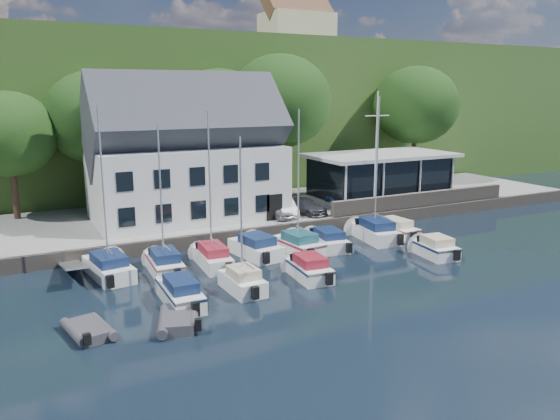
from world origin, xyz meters
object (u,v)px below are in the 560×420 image
Objects in this scene: boat_r2_0 at (180,290)px; club_pavilion at (380,176)px; boat_r1_1 at (161,201)px; boat_r2_1 at (241,214)px; dinghy_1 at (178,317)px; boat_r1_6 at (377,175)px; boat_r1_5 at (327,238)px; boat_r1_4 at (298,186)px; car_white at (285,207)px; car_dgrey at (305,206)px; boat_r1_7 at (394,227)px; harbor_building at (187,162)px; boat_r1_3 at (256,245)px; boat_r2_4 at (435,246)px; flagpole at (376,152)px; car_silver at (279,211)px; dinghy_0 at (89,328)px; boat_r1_0 at (104,202)px; boat_r2_2 at (308,266)px; car_blue at (350,200)px; boat_r1_2 at (210,198)px.

club_pavilion is at bearing 32.57° from boat_r2_0.
boat_r1_1 is (-22.51, -8.77, 1.29)m from club_pavilion.
dinghy_1 is at bearing -150.00° from boat_r2_1.
club_pavilion is 11.13m from boat_r1_6.
club_pavilion is at bearing 46.65° from boat_r1_5.
boat_r1_4 reaches higher than dinghy_1.
boat_r1_4 reaches higher than car_white.
car_dgrey reaches higher than boat_r2_0.
boat_r1_7 is at bearing 18.63° from boat_r2_0.
boat_r1_5 is at bearing 49.03° from dinghy_1.
car_dgrey reaches higher than boat_r1_5.
boat_r1_3 is (1.69, -8.86, -4.60)m from harbor_building.
boat_r2_4 is (7.67, -4.66, -3.85)m from boat_r1_4.
club_pavilion is at bearing 48.32° from flagpole.
boat_r1_1 is at bearing 118.35° from boat_r2_1.
flagpole is at bearing -131.68° from club_pavilion.
car_silver is (-11.87, -3.00, -1.50)m from club_pavilion.
dinghy_0 is at bearing -155.11° from car_dgrey.
boat_r1_5 is (5.28, -0.37, -0.08)m from boat_r1_3.
boat_r2_0 is at bearing -74.71° from boat_r1_0.
car_white is 0.67× the size of boat_r1_5.
boat_r1_1 is at bearing 178.30° from boat_r1_7.
dinghy_1 is at bearing -147.08° from boat_r1_6.
club_pavilion is 26.92m from boat_r1_0.
club_pavilion reaches higher than boat_r2_4.
boat_r2_2 is (2.69, -14.04, -4.66)m from harbor_building.
boat_r1_0 is 1.69× the size of boat_r2_2.
boat_r1_1 is at bearing 172.27° from boat_r1_4.
boat_r2_4 is (6.07, -10.64, -0.86)m from car_silver.
boat_r2_1 is at bearing -148.62° from flagpole.
club_pavilion is 1.46× the size of boat_r1_4.
boat_r1_7 is 5.37m from boat_r2_4.
boat_r1_1 reaches higher than boat_r2_0.
flagpole is 2.97× the size of dinghy_1.
boat_r1_7 is at bearing 31.72° from boat_r2_2.
boat_r1_6 is 1.12× the size of boat_r2_1.
boat_r2_1 is at bearing 4.19° from boat_r2_0.
club_pavilion is at bearing 27.27° from boat_r1_4.
boat_r2_1 is (-6.12, -4.84, -0.27)m from boat_r1_4.
boat_r2_1 is 2.93× the size of dinghy_0.
boat_r2_4 is at bearing -52.91° from car_white.
boat_r2_1 is at bearing -51.15° from boat_r1_0.
car_dgrey is 1.11× the size of car_blue.
flagpole is at bearing 15.29° from dinghy_0.
boat_r1_6 reaches higher than boat_r1_1.
car_white is at bearing 13.82° from boat_r1_0.
club_pavilion reaches higher than dinghy_1.
boat_r1_2 is (2.98, -0.09, -0.06)m from boat_r1_1.
car_blue reaches higher than dinghy_0.
car_white is 12.46m from boat_r2_4.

